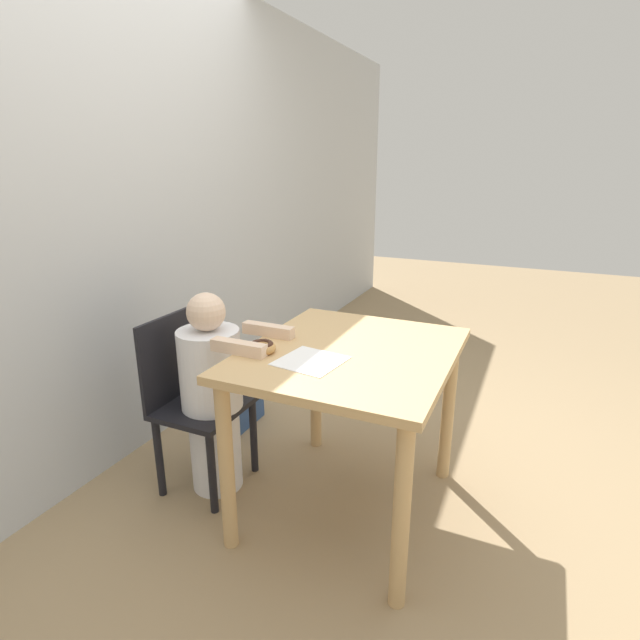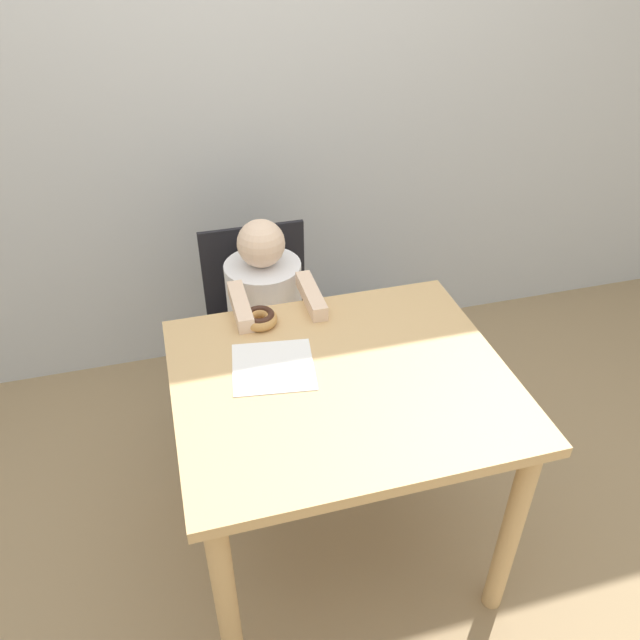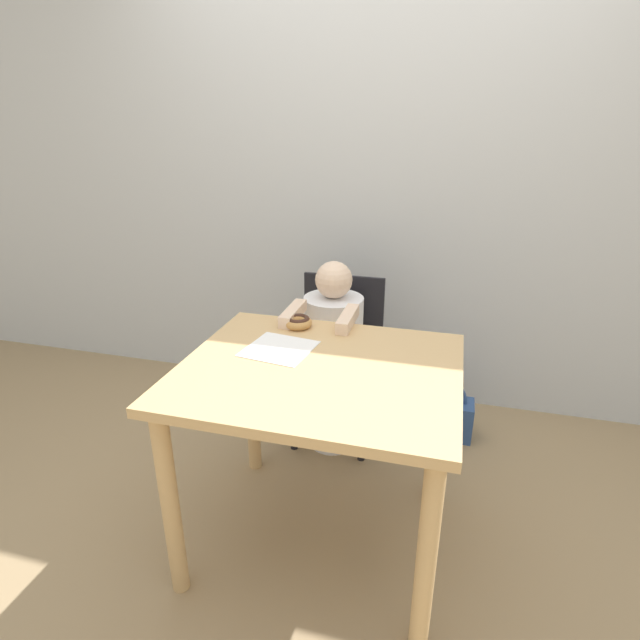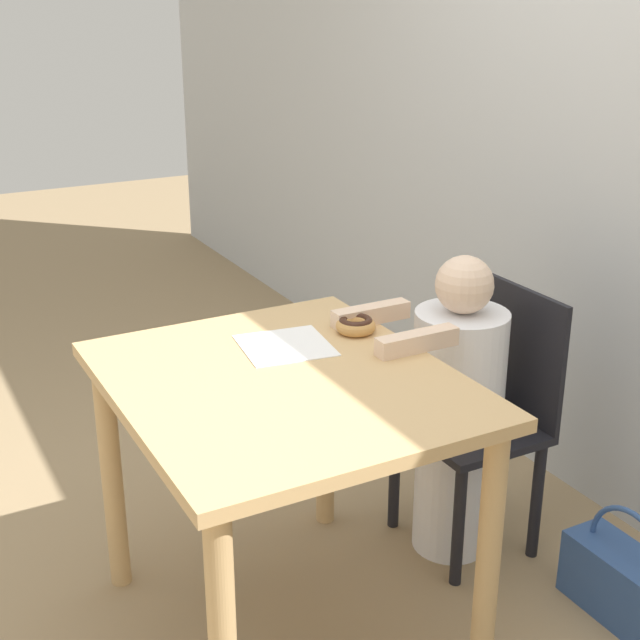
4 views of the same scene
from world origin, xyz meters
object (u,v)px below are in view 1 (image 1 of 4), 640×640
at_px(chair, 194,399).
at_px(handbag, 237,409).
at_px(donut, 262,347).
at_px(child_figure, 213,396).

distance_m(chair, handbag, 0.62).
bearing_deg(donut, handbag, 42.83).
bearing_deg(donut, chair, 80.51).
bearing_deg(child_figure, donut, -102.71).
bearing_deg(handbag, chair, -167.00).
xyz_separation_m(chair, donut, (-0.07, -0.42, 0.35)).
xyz_separation_m(donut, handbag, (0.58, 0.54, -0.68)).
bearing_deg(chair, child_figure, -90.00).
xyz_separation_m(child_figure, handbag, (0.51, 0.23, -0.36)).
height_order(chair, child_figure, child_figure).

